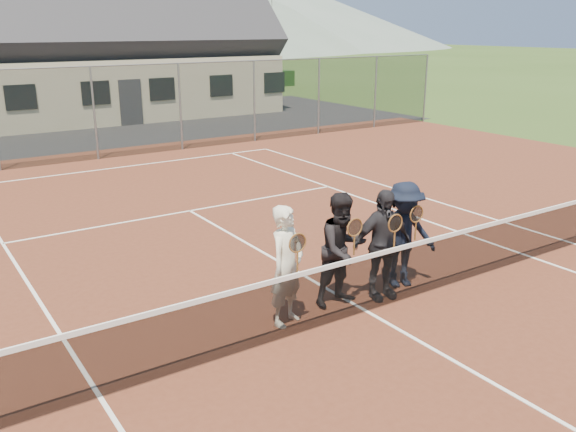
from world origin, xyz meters
name	(u,v)px	position (x,y,z in m)	size (l,w,h in m)	color
ground	(51,132)	(0.00, 20.00, 0.00)	(220.00, 220.00, 0.00)	#2F491A
court_surface	(366,312)	(0.00, 0.00, 0.01)	(30.00, 30.00, 0.02)	#562819
hill_east	(258,10)	(55.00, 95.00, 7.00)	(90.00, 90.00, 14.00)	slate
court_markings	(366,311)	(0.00, 0.00, 0.02)	(11.03, 23.83, 0.01)	white
tennis_net	(368,280)	(0.00, 0.00, 0.54)	(11.68, 0.08, 1.10)	slate
perimeter_fence	(94,113)	(0.00, 13.50, 1.52)	(30.07, 0.07, 3.02)	slate
clubhouse	(107,31)	(4.00, 24.00, 3.99)	(15.60, 8.20, 7.70)	beige
tree_d	(181,1)	(12.00, 33.00, 5.79)	(3.20, 3.20, 7.77)	#3C2315
tree_e	(259,3)	(18.00, 33.00, 5.79)	(3.20, 3.20, 7.77)	#352113
player_a	(287,266)	(-1.21, 0.39, 0.92)	(0.77, 0.65, 1.80)	white
player_b	(343,249)	(-0.12, 0.48, 0.92)	(0.89, 0.70, 1.80)	black
player_c	(382,245)	(0.53, 0.29, 0.92)	(1.11, 0.58, 1.80)	#242328
player_d	(403,235)	(1.14, 0.45, 0.92)	(1.30, 0.97, 1.80)	black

